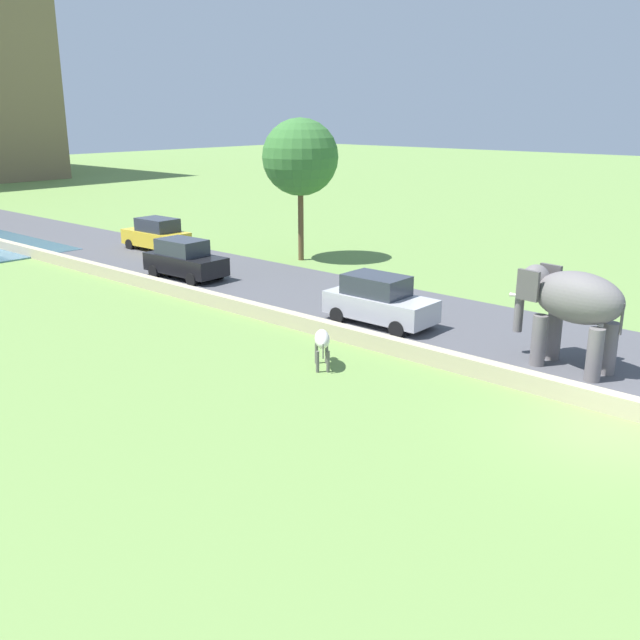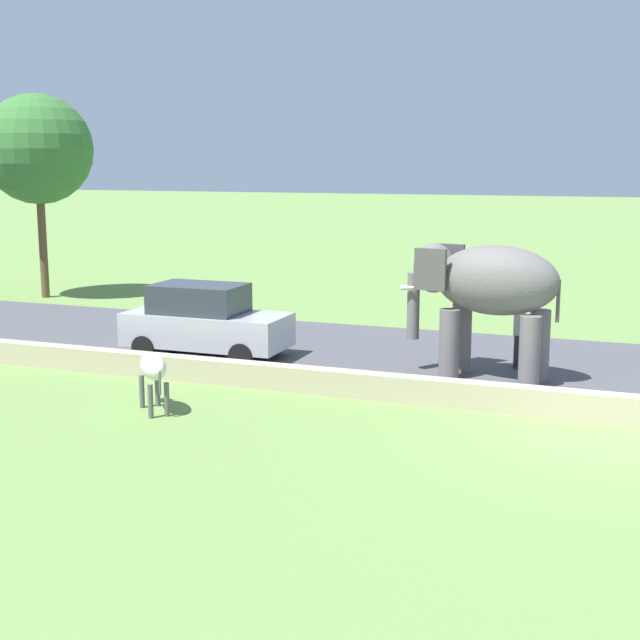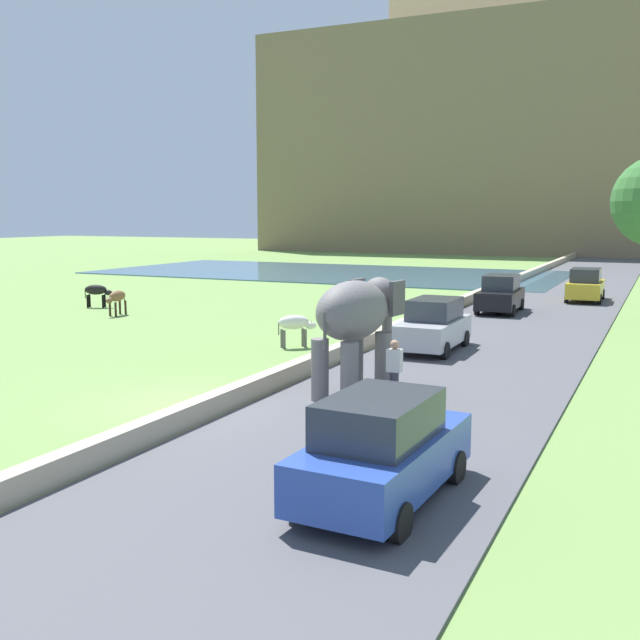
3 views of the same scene
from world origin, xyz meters
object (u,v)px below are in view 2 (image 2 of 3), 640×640
(elephant, at_px, (486,289))
(car_silver, at_px, (205,321))
(person_beside_elephant, at_px, (519,333))
(cow_white, at_px, (153,369))

(elephant, relative_size, car_silver, 0.88)
(elephant, relative_size, person_beside_elephant, 2.18)
(elephant, xyz_separation_m, person_beside_elephant, (1.22, -0.58, -1.16))
(elephant, bearing_deg, person_beside_elephant, -25.37)
(elephant, height_order, person_beside_elephant, elephant)
(person_beside_elephant, xyz_separation_m, car_silver, (-1.25, 7.41, 0.03))
(elephant, height_order, car_silver, elephant)
(person_beside_elephant, distance_m, cow_white, 8.43)
(car_silver, bearing_deg, elephant, -89.77)
(person_beside_elephant, relative_size, car_silver, 0.41)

